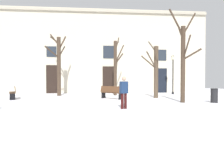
{
  "coord_description": "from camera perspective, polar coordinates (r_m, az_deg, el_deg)",
  "views": [
    {
      "loc": [
        -1.67,
        -15.07,
        1.53
      ],
      "look_at": [
        0.0,
        1.58,
        1.07
      ],
      "focal_mm": 36.82,
      "sensor_mm": 36.0,
      "label": 1
    }
  ],
  "objects": [
    {
      "name": "tree_near_facade",
      "position": [
        19.99,
        -13.13,
        5.07
      ],
      "size": [
        1.62,
        2.21,
        5.19
      ],
      "color": "#423326",
      "rests_on": "ground"
    },
    {
      "name": "streetlamp",
      "position": [
        22.08,
        14.9,
        3.34
      ],
      "size": [
        0.3,
        0.3,
        3.64
      ],
      "color": "black",
      "rests_on": "ground"
    },
    {
      "name": "person_crossing_plaza",
      "position": [
        11.29,
        2.97,
        -1.77
      ],
      "size": [
        0.43,
        0.34,
        1.59
      ],
      "rotation": [
        0.0,
        0.0,
        0.35
      ],
      "color": "#350F0F",
      "rests_on": "ground"
    },
    {
      "name": "bench_back_to_back_left",
      "position": [
        17.92,
        -23.32,
        -1.89
      ],
      "size": [
        0.91,
        1.73,
        0.93
      ],
      "rotation": [
        0.0,
        0.0,
        5.03
      ],
      "color": "#3D2819",
      "rests_on": "ground"
    },
    {
      "name": "tree_center",
      "position": [
        14.81,
        17.27,
        5.84
      ],
      "size": [
        2.0,
        1.15,
        5.69
      ],
      "color": "#423326",
      "rests_on": "ground"
    },
    {
      "name": "ground_plane",
      "position": [
        15.24,
        0.59,
        -4.18
      ],
      "size": [
        33.44,
        33.44,
        0.0
      ],
      "primitive_type": "plane",
      "color": "white"
    },
    {
      "name": "bench_far_corner",
      "position": [
        16.55,
        -0.22,
        -2.07
      ],
      "size": [
        1.54,
        1.61,
        0.92
      ],
      "rotation": [
        0.0,
        0.0,
        2.32
      ],
      "color": "#51331E",
      "rests_on": "ground"
    },
    {
      "name": "litter_bin",
      "position": [
        15.42,
        24.04,
        -2.62
      ],
      "size": [
        0.45,
        0.45,
        0.87
      ],
      "color": "black",
      "rests_on": "ground"
    },
    {
      "name": "tree_foreground",
      "position": [
        19.97,
        0.93,
        4.55
      ],
      "size": [
        1.02,
        1.17,
        5.17
      ],
      "color": "#423326",
      "rests_on": "ground"
    },
    {
      "name": "building_facade",
      "position": [
        23.38,
        -1.6,
        8.27
      ],
      "size": [
        20.9,
        0.6,
        8.41
      ],
      "color": "beige",
      "rests_on": "ground"
    },
    {
      "name": "tree_left_of_center",
      "position": [
        17.64,
        10.76,
        3.37
      ],
      "size": [
        1.19,
        2.12,
        4.42
      ],
      "color": "#4C3D2D",
      "rests_on": "ground"
    }
  ]
}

